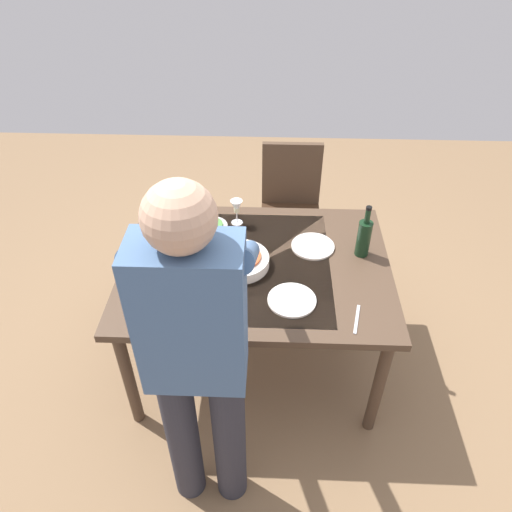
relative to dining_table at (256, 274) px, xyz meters
name	(u,v)px	position (x,y,z in m)	size (l,w,h in m)	color
ground_plane	(256,355)	(0.00, 0.00, -0.67)	(6.00, 6.00, 0.00)	#846647
dining_table	(256,274)	(0.00, 0.00, 0.00)	(1.38, 1.04, 0.74)	#4C3828
chair_near	(291,202)	(-0.20, -0.90, -0.14)	(0.40, 0.40, 0.91)	#352114
person_server	(197,354)	(0.18, 0.78, 0.30)	(0.42, 0.61, 1.69)	#2D2D38
wine_bottle	(364,237)	(-0.55, -0.10, 0.18)	(0.07, 0.07, 0.30)	black
wine_glass_left	(237,208)	(0.12, -0.35, 0.18)	(0.07, 0.07, 0.15)	white
water_cup_near_left	(213,311)	(0.18, 0.39, 0.12)	(0.08, 0.08, 0.09)	silver
water_cup_near_right	(174,285)	(0.38, 0.22, 0.12)	(0.08, 0.08, 0.09)	silver
water_cup_far_left	(173,235)	(0.45, -0.15, 0.12)	(0.08, 0.08, 0.10)	silver
serving_bowl_pasta	(240,260)	(0.08, 0.02, 0.11)	(0.30, 0.30, 0.07)	silver
side_bowl_salad	(211,229)	(0.26, -0.25, 0.11)	(0.18, 0.18, 0.07)	silver
dinner_plate_near	(292,300)	(-0.18, 0.27, 0.08)	(0.23, 0.23, 0.01)	silver
dinner_plate_far	(313,246)	(-0.30, -0.15, 0.08)	(0.23, 0.23, 0.01)	silver
table_fork	(357,319)	(-0.47, 0.37, 0.07)	(0.01, 0.18, 0.01)	silver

